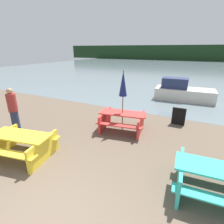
{
  "coord_description": "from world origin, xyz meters",
  "views": [
    {
      "loc": [
        2.1,
        -1.41,
        3.13
      ],
      "look_at": [
        -0.73,
        4.15,
        0.85
      ],
      "focal_mm": 28.0,
      "sensor_mm": 36.0,
      "label": 1
    }
  ],
  "objects_px": {
    "person": "(13,110)",
    "signboard": "(179,116)",
    "picnic_table_red": "(122,119)",
    "umbrella_navy": "(123,84)",
    "picnic_table_teal": "(214,179)",
    "picnic_table_yellow": "(21,143)",
    "boat": "(182,92)"
  },
  "relations": [
    {
      "from": "picnic_table_yellow",
      "to": "picnic_table_red",
      "type": "bearing_deg",
      "value": 57.34
    },
    {
      "from": "picnic_table_yellow",
      "to": "person",
      "type": "bearing_deg",
      "value": 148.8
    },
    {
      "from": "picnic_table_yellow",
      "to": "signboard",
      "type": "height_order",
      "value": "signboard"
    },
    {
      "from": "umbrella_navy",
      "to": "boat",
      "type": "relative_size",
      "value": 0.66
    },
    {
      "from": "picnic_table_red",
      "to": "umbrella_navy",
      "type": "height_order",
      "value": "umbrella_navy"
    },
    {
      "from": "picnic_table_teal",
      "to": "umbrella_navy",
      "type": "bearing_deg",
      "value": 144.94
    },
    {
      "from": "umbrella_navy",
      "to": "boat",
      "type": "distance_m",
      "value": 6.22
    },
    {
      "from": "picnic_table_yellow",
      "to": "boat",
      "type": "distance_m",
      "value": 9.6
    },
    {
      "from": "picnic_table_teal",
      "to": "boat",
      "type": "bearing_deg",
      "value": 100.8
    },
    {
      "from": "picnic_table_red",
      "to": "person",
      "type": "distance_m",
      "value": 4.3
    },
    {
      "from": "picnic_table_yellow",
      "to": "picnic_table_teal",
      "type": "height_order",
      "value": "picnic_table_teal"
    },
    {
      "from": "picnic_table_yellow",
      "to": "person",
      "type": "distance_m",
      "value": 2.2
    },
    {
      "from": "picnic_table_teal",
      "to": "picnic_table_red",
      "type": "xyz_separation_m",
      "value": [
        -3.15,
        2.21,
        0.01
      ]
    },
    {
      "from": "person",
      "to": "signboard",
      "type": "bearing_deg",
      "value": 31.57
    },
    {
      "from": "umbrella_navy",
      "to": "picnic_table_red",
      "type": "bearing_deg",
      "value": 180.0
    },
    {
      "from": "boat",
      "to": "person",
      "type": "distance_m",
      "value": 9.5
    },
    {
      "from": "picnic_table_teal",
      "to": "person",
      "type": "distance_m",
      "value": 6.98
    },
    {
      "from": "picnic_table_teal",
      "to": "boat",
      "type": "distance_m",
      "value": 8.2
    },
    {
      "from": "picnic_table_teal",
      "to": "signboard",
      "type": "bearing_deg",
      "value": 107.52
    },
    {
      "from": "signboard",
      "to": "umbrella_navy",
      "type": "bearing_deg",
      "value": -140.64
    },
    {
      "from": "boat",
      "to": "person",
      "type": "xyz_separation_m",
      "value": [
        -5.42,
        -7.79,
        0.36
      ]
    },
    {
      "from": "picnic_table_red",
      "to": "umbrella_navy",
      "type": "bearing_deg",
      "value": 0.0
    },
    {
      "from": "picnic_table_red",
      "to": "signboard",
      "type": "xyz_separation_m",
      "value": [
        1.95,
        1.6,
        -0.08
      ]
    },
    {
      "from": "boat",
      "to": "picnic_table_red",
      "type": "bearing_deg",
      "value": -109.37
    },
    {
      "from": "person",
      "to": "signboard",
      "type": "height_order",
      "value": "person"
    },
    {
      "from": "picnic_table_yellow",
      "to": "umbrella_navy",
      "type": "distance_m",
      "value": 3.91
    },
    {
      "from": "signboard",
      "to": "picnic_table_yellow",
      "type": "bearing_deg",
      "value": -129.99
    },
    {
      "from": "umbrella_navy",
      "to": "person",
      "type": "xyz_separation_m",
      "value": [
        -3.81,
        -1.94,
        -1.01
      ]
    },
    {
      "from": "picnic_table_red",
      "to": "boat",
      "type": "distance_m",
      "value": 6.06
    },
    {
      "from": "picnic_table_teal",
      "to": "person",
      "type": "relative_size",
      "value": 1.01
    },
    {
      "from": "picnic_table_teal",
      "to": "signboard",
      "type": "height_order",
      "value": "picnic_table_teal"
    },
    {
      "from": "person",
      "to": "picnic_table_yellow",
      "type": "bearing_deg",
      "value": -31.2
    }
  ]
}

